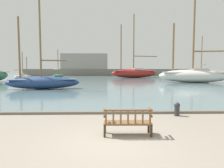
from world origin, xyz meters
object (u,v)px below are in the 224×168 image
Objects in this scene: sailboat_nearest_starboard at (43,82)px; sailboat_outer_port at (22,76)px; mooring_bollard at (177,108)px; sailboat_mid_starboard at (58,76)px; sailboat_distant_harbor at (135,72)px; sailboat_outer_starboard at (194,75)px; sailboat_far_port at (201,75)px; park_bench at (128,122)px.

sailboat_outer_port is (-10.37, 19.75, -0.25)m from sailboat_nearest_starboard.
sailboat_nearest_starboard is 15.63m from mooring_bollard.
sailboat_nearest_starboard reaches higher than sailboat_mid_starboard.
sailboat_mid_starboard reaches higher than sailboat_outer_port.
mooring_bollard is (-3.15, -36.77, -0.94)m from sailboat_distant_harbor.
sailboat_distant_harbor reaches higher than sailboat_nearest_starboard.
sailboat_nearest_starboard reaches higher than sailboat_outer_port.
sailboat_outer_port is 32.39m from sailboat_outer_starboard.
sailboat_distant_harbor reaches higher than sailboat_far_port.
mooring_bollard is at bearing -94.89° from sailboat_distant_harbor.
sailboat_mid_starboard is at bearing 107.04° from park_bench.
sailboat_far_port is 0.60× the size of sailboat_distant_harbor.
sailboat_far_port is 0.67× the size of sailboat_outer_starboard.
mooring_bollard is (13.52, -32.77, -0.30)m from sailboat_mid_starboard.
sailboat_distant_harbor reaches higher than mooring_bollard.
sailboat_outer_starboard reaches higher than park_bench.
park_bench is 2.49× the size of mooring_bollard.
sailboat_outer_port is 0.43× the size of sailboat_outer_starboard.
park_bench is at bearing -98.35° from sailboat_distant_harbor.
sailboat_nearest_starboard is 32.47m from sailboat_far_port.
sailboat_outer_starboard is at bearing -66.42° from sailboat_distant_harbor.
sailboat_distant_harbor is (-12.95, 5.60, 0.49)m from sailboat_far_port.
sailboat_outer_port is at bearing -171.16° from sailboat_mid_starboard.
sailboat_far_port reaches higher than park_bench.
park_bench is at bearing -118.96° from sailboat_far_port.
sailboat_nearest_starboard is (-7.43, 14.65, 0.39)m from park_bench.
sailboat_nearest_starboard reaches higher than park_bench.
park_bench is 0.11× the size of sailboat_distant_harbor.
sailboat_distant_harbor reaches higher than sailboat_outer_port.
sailboat_distant_harbor is (13.22, 24.83, 0.44)m from sailboat_nearest_starboard.
sailboat_far_port is 1.43× the size of sailboat_mid_starboard.
sailboat_outer_port is 0.38× the size of sailboat_distant_harbor.
sailboat_outer_starboard reaches higher than sailboat_nearest_starboard.
mooring_bollard is at bearing -115.79° from sailboat_outer_starboard.
park_bench is 0.26× the size of sailboat_mid_starboard.
sailboat_distant_harbor is (16.67, 4.00, 0.64)m from sailboat_mid_starboard.
sailboat_outer_starboard is 23.20m from mooring_bollard.
sailboat_mid_starboard is 9.43× the size of mooring_bollard.
sailboat_distant_harbor reaches higher than park_bench.
sailboat_far_port is at bearing 62.68° from mooring_bollard.
sailboat_mid_starboard is at bearing 8.84° from sailboat_outer_port.
sailboat_outer_port is 24.14m from sailboat_distant_harbor.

